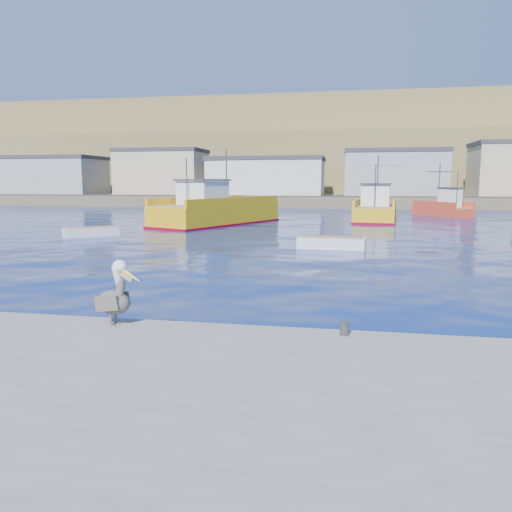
{
  "coord_description": "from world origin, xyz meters",
  "views": [
    {
      "loc": [
        3.0,
        -14.17,
        3.86
      ],
      "look_at": [
        -0.03,
        2.36,
        1.33
      ],
      "focal_mm": 35.0,
      "sensor_mm": 36.0,
      "label": 1
    }
  ],
  "objects_px": {
    "boat_orange": "(444,207)",
    "skiff_left": "(91,233)",
    "trawler_yellow_a": "(215,211)",
    "trawler_yellow_b": "(376,210)",
    "skiff_mid": "(331,244)",
    "pelican": "(115,297)"
  },
  "relations": [
    {
      "from": "boat_orange",
      "to": "skiff_left",
      "type": "relative_size",
      "value": 2.07
    },
    {
      "from": "trawler_yellow_a",
      "to": "trawler_yellow_b",
      "type": "height_order",
      "value": "trawler_yellow_a"
    },
    {
      "from": "boat_orange",
      "to": "skiff_mid",
      "type": "xyz_separation_m",
      "value": [
        -11.51,
        -29.92,
        -0.71
      ]
    },
    {
      "from": "trawler_yellow_b",
      "to": "pelican",
      "type": "xyz_separation_m",
      "value": [
        -8.08,
        -40.09,
        0.14
      ]
    },
    {
      "from": "trawler_yellow_a",
      "to": "trawler_yellow_b",
      "type": "xyz_separation_m",
      "value": [
        14.44,
        7.22,
        -0.15
      ]
    },
    {
      "from": "trawler_yellow_b",
      "to": "pelican",
      "type": "height_order",
      "value": "trawler_yellow_b"
    },
    {
      "from": "trawler_yellow_a",
      "to": "skiff_left",
      "type": "distance_m",
      "value": 12.74
    },
    {
      "from": "trawler_yellow_b",
      "to": "skiff_mid",
      "type": "height_order",
      "value": "trawler_yellow_b"
    },
    {
      "from": "trawler_yellow_b",
      "to": "skiff_left",
      "type": "distance_m",
      "value": 27.56
    },
    {
      "from": "trawler_yellow_b",
      "to": "skiff_left",
      "type": "height_order",
      "value": "trawler_yellow_b"
    },
    {
      "from": "trawler_yellow_a",
      "to": "skiff_mid",
      "type": "bearing_deg",
      "value": -53.49
    },
    {
      "from": "trawler_yellow_a",
      "to": "skiff_mid",
      "type": "height_order",
      "value": "trawler_yellow_a"
    },
    {
      "from": "boat_orange",
      "to": "skiff_left",
      "type": "bearing_deg",
      "value": -136.99
    },
    {
      "from": "trawler_yellow_b",
      "to": "pelican",
      "type": "relative_size",
      "value": 7.28
    },
    {
      "from": "pelican",
      "to": "skiff_left",
      "type": "bearing_deg",
      "value": 119.82
    },
    {
      "from": "trawler_yellow_a",
      "to": "skiff_mid",
      "type": "distance_m",
      "value": 18.17
    },
    {
      "from": "trawler_yellow_a",
      "to": "pelican",
      "type": "bearing_deg",
      "value": -79.05
    },
    {
      "from": "trawler_yellow_b",
      "to": "skiff_left",
      "type": "relative_size",
      "value": 3.12
    },
    {
      "from": "trawler_yellow_a",
      "to": "trawler_yellow_b",
      "type": "bearing_deg",
      "value": 26.56
    },
    {
      "from": "skiff_mid",
      "to": "pelican",
      "type": "distance_m",
      "value": 18.84
    },
    {
      "from": "trawler_yellow_b",
      "to": "boat_orange",
      "type": "height_order",
      "value": "trawler_yellow_b"
    },
    {
      "from": "boat_orange",
      "to": "skiff_mid",
      "type": "bearing_deg",
      "value": -111.04
    }
  ]
}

